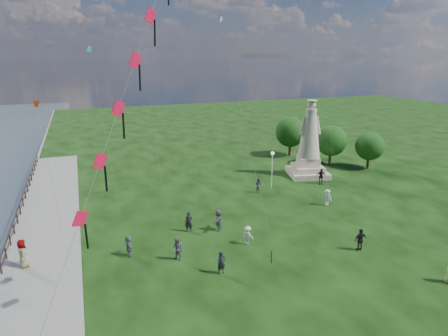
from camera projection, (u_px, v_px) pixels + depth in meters
name	position (u px, v px, depth m)	size (l,w,h in m)	color
waterfront	(23.00, 265.00, 25.26)	(200.00, 200.00, 1.51)	#313F49
statue	(309.00, 148.00, 43.05)	(5.32, 5.32, 8.76)	beige
lamppost	(272.00, 162.00, 38.91)	(0.37, 0.37, 4.00)	silver
tree_row	(322.00, 138.00, 48.89)	(9.71, 12.71, 5.44)	#382314
person_0	(221.00, 263.00, 23.91)	(0.57, 0.37, 1.56)	black
person_1	(178.00, 250.00, 25.44)	(0.81, 0.50, 1.66)	#595960
person_2	(248.00, 235.00, 27.69)	(0.94, 0.49, 1.46)	silver
person_3	(360.00, 240.00, 26.80)	(0.99, 0.50, 1.68)	black
person_5	(129.00, 246.00, 26.09)	(1.43, 0.62, 1.54)	#595960
person_6	(189.00, 222.00, 29.63)	(0.62, 0.40, 1.69)	black
person_7	(258.00, 185.00, 38.33)	(0.74, 0.46, 1.53)	#595960
person_8	(327.00, 197.00, 34.96)	(1.02, 0.53, 1.58)	silver
person_9	(321.00, 176.00, 40.72)	(1.04, 0.53, 1.77)	black
person_10	(23.00, 255.00, 24.50)	(0.95, 0.58, 1.93)	#595960
person_11	(218.00, 220.00, 29.89)	(1.62, 0.70, 1.75)	#595960
red_kite_train	(126.00, 92.00, 20.47)	(9.09, 9.35, 18.69)	black
small_kites	(205.00, 40.00, 39.67)	(30.20, 15.56, 26.13)	teal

